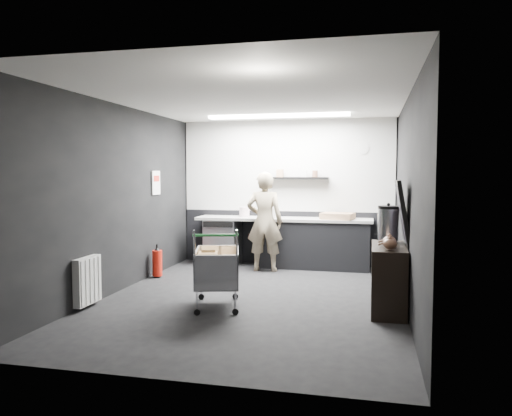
# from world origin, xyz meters

# --- Properties ---
(floor) EXTENTS (5.50, 5.50, 0.00)m
(floor) POSITION_xyz_m (0.00, 0.00, 0.00)
(floor) COLOR black
(floor) RESTS_ON ground
(ceiling) EXTENTS (5.50, 5.50, 0.00)m
(ceiling) POSITION_xyz_m (0.00, 0.00, 2.70)
(ceiling) COLOR silver
(ceiling) RESTS_ON wall_back
(wall_back) EXTENTS (5.50, 0.00, 5.50)m
(wall_back) POSITION_xyz_m (0.00, 2.75, 1.35)
(wall_back) COLOR black
(wall_back) RESTS_ON floor
(wall_front) EXTENTS (5.50, 0.00, 5.50)m
(wall_front) POSITION_xyz_m (0.00, -2.75, 1.35)
(wall_front) COLOR black
(wall_front) RESTS_ON floor
(wall_left) EXTENTS (0.00, 5.50, 5.50)m
(wall_left) POSITION_xyz_m (-2.00, 0.00, 1.35)
(wall_left) COLOR black
(wall_left) RESTS_ON floor
(wall_right) EXTENTS (0.00, 5.50, 5.50)m
(wall_right) POSITION_xyz_m (2.00, 0.00, 1.35)
(wall_right) COLOR black
(wall_right) RESTS_ON floor
(kitchen_wall_panel) EXTENTS (3.95, 0.02, 1.70)m
(kitchen_wall_panel) POSITION_xyz_m (0.00, 2.73, 1.85)
(kitchen_wall_panel) COLOR beige
(kitchen_wall_panel) RESTS_ON wall_back
(dado_panel) EXTENTS (3.95, 0.02, 1.00)m
(dado_panel) POSITION_xyz_m (0.00, 2.73, 0.50)
(dado_panel) COLOR black
(dado_panel) RESTS_ON wall_back
(floating_shelf) EXTENTS (1.20, 0.22, 0.04)m
(floating_shelf) POSITION_xyz_m (0.20, 2.62, 1.62)
(floating_shelf) COLOR black
(floating_shelf) RESTS_ON wall_back
(wall_clock) EXTENTS (0.20, 0.03, 0.20)m
(wall_clock) POSITION_xyz_m (1.40, 2.72, 2.15)
(wall_clock) COLOR silver
(wall_clock) RESTS_ON wall_back
(poster) EXTENTS (0.02, 0.30, 0.40)m
(poster) POSITION_xyz_m (-1.98, 1.30, 1.55)
(poster) COLOR white
(poster) RESTS_ON wall_left
(poster_red_band) EXTENTS (0.02, 0.22, 0.10)m
(poster_red_band) POSITION_xyz_m (-1.98, 1.30, 1.62)
(poster_red_band) COLOR red
(poster_red_band) RESTS_ON poster
(radiator) EXTENTS (0.10, 0.50, 0.60)m
(radiator) POSITION_xyz_m (-1.94, -0.90, 0.35)
(radiator) COLOR silver
(radiator) RESTS_ON wall_left
(ceiling_strip) EXTENTS (2.40, 0.20, 0.04)m
(ceiling_strip) POSITION_xyz_m (0.00, 1.85, 2.67)
(ceiling_strip) COLOR white
(ceiling_strip) RESTS_ON ceiling
(prep_counter) EXTENTS (3.20, 0.61, 0.90)m
(prep_counter) POSITION_xyz_m (0.14, 2.42, 0.46)
(prep_counter) COLOR black
(prep_counter) RESTS_ON floor
(person) EXTENTS (0.65, 0.44, 1.74)m
(person) POSITION_xyz_m (-0.25, 1.97, 0.87)
(person) COLOR beige
(person) RESTS_ON floor
(shopping_cart) EXTENTS (0.76, 1.04, 1.00)m
(shopping_cart) POSITION_xyz_m (-0.35, -0.48, 0.48)
(shopping_cart) COLOR silver
(shopping_cart) RESTS_ON floor
(sideboard) EXTENTS (0.46, 1.09, 1.63)m
(sideboard) POSITION_xyz_m (1.79, -0.14, 0.52)
(sideboard) COLOR black
(sideboard) RESTS_ON floor
(fire_extinguisher) EXTENTS (0.16, 0.16, 0.52)m
(fire_extinguisher) POSITION_xyz_m (-1.85, 1.02, 0.25)
(fire_extinguisher) COLOR red
(fire_extinguisher) RESTS_ON floor
(cardboard_box) EXTENTS (0.62, 0.51, 0.11)m
(cardboard_box) POSITION_xyz_m (0.98, 2.37, 0.95)
(cardboard_box) COLOR #A17856
(cardboard_box) RESTS_ON prep_counter
(pink_tub) EXTENTS (0.19, 0.19, 0.19)m
(pink_tub) POSITION_xyz_m (-0.73, 2.42, 0.99)
(pink_tub) COLOR silver
(pink_tub) RESTS_ON prep_counter
(white_container) EXTENTS (0.21, 0.17, 0.18)m
(white_container) POSITION_xyz_m (-0.22, 2.37, 0.99)
(white_container) COLOR silver
(white_container) RESTS_ON prep_counter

